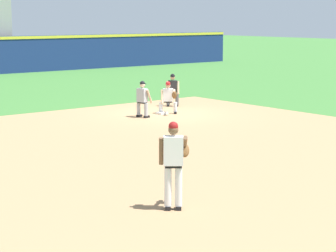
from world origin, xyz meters
TOP-DOWN VIEW (x-y plane):
  - ground_plane at (0.00, 0.00)m, footprint 160.00×160.00m
  - infield_dirt_patch at (-4.07, -5.38)m, footprint 18.00×18.00m
  - first_base_bag at (0.00, 0.00)m, footprint 0.38×0.38m
  - baseball at (-5.15, -7.18)m, footprint 0.07×0.07m
  - pitcher at (-8.10, -10.74)m, footprint 0.85×0.55m
  - first_baseman at (0.24, -0.14)m, footprint 0.72×1.09m
  - baserunner at (-1.15, -0.22)m, footprint 0.52×0.64m
  - umpire at (1.83, 1.55)m, footprint 0.68×0.66m

SIDE VIEW (x-z plane):
  - ground_plane at x=0.00m, z-range 0.00..0.00m
  - infield_dirt_patch at x=-4.07m, z-range 0.00..0.01m
  - baseball at x=-5.15m, z-range 0.00..0.07m
  - first_base_bag at x=0.00m, z-range 0.00..0.09m
  - first_baseman at x=0.24m, z-range 0.06..1.40m
  - baserunner at x=-1.15m, z-range 0.06..1.52m
  - umpire at x=1.83m, z-range 0.06..1.52m
  - pitcher at x=-8.10m, z-range 0.13..1.99m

